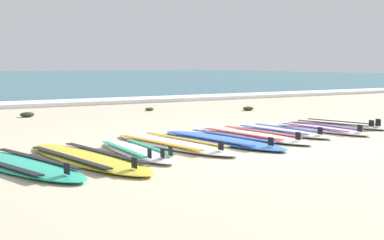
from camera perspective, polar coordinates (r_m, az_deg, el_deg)
ground_plane at (r=7.45m, az=7.24°, el=-2.47°), size 80.00×80.00×0.00m
wave_foam_strip at (r=14.63m, az=-12.19°, el=1.97°), size 80.00×1.27×0.11m
surfboard_0 at (r=5.92m, az=-18.83°, el=-4.70°), size 1.28×2.53×0.18m
surfboard_1 at (r=6.10m, az=-11.73°, el=-4.16°), size 1.09×2.63×0.18m
surfboard_2 at (r=6.49m, az=-6.25°, el=-3.44°), size 0.51×1.95×0.18m
surfboard_3 at (r=7.04m, az=-2.25°, el=-2.64°), size 1.07×2.57×0.18m
surfboard_4 at (r=7.39m, az=3.21°, el=-2.21°), size 1.02×2.53×0.18m
surfboard_5 at (r=7.92m, az=6.70°, el=-1.68°), size 0.91×2.42×0.18m
surfboard_6 at (r=8.43m, az=9.84°, el=-1.23°), size 0.81×2.10×0.18m
surfboard_7 at (r=8.89m, az=14.25°, el=-0.95°), size 0.68×2.02×0.18m
surfboard_8 at (r=9.58m, az=15.91°, el=-0.48°), size 1.04×2.02×0.18m
seaweed_clump_near_shoreline at (r=12.35m, az=-4.78°, el=1.23°), size 0.22×0.18×0.08m
seaweed_clump_mid_sand at (r=11.39m, az=-17.98°, el=0.58°), size 0.30×0.24×0.11m
seaweed_clump_by_the_boards at (r=12.42m, az=6.31°, el=1.29°), size 0.28×0.22×0.10m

